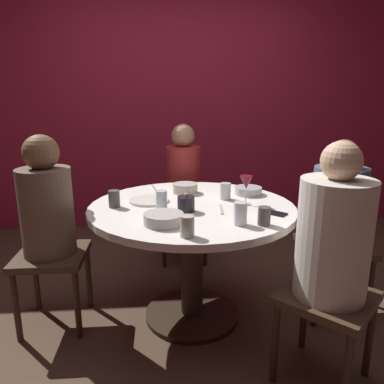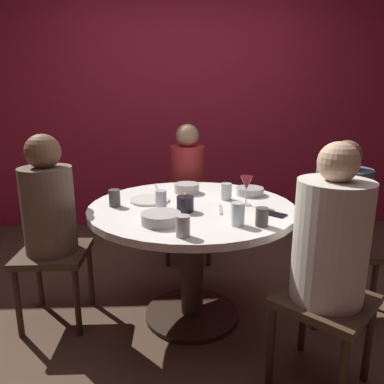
{
  "view_description": "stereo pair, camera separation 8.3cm",
  "coord_description": "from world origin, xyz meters",
  "px_view_note": "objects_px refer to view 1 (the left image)",
  "views": [
    {
      "loc": [
        -0.17,
        -2.09,
        1.37
      ],
      "look_at": [
        0.0,
        0.0,
        0.83
      ],
      "focal_mm": 34.27,
      "sensor_mm": 36.0,
      "label": 1
    },
    {
      "loc": [
        -0.09,
        -2.1,
        1.37
      ],
      "look_at": [
        0.0,
        0.0,
        0.83
      ],
      "focal_mm": 34.27,
      "sensor_mm": 36.0,
      "label": 2
    }
  ],
  "objects_px": {
    "seated_diner_left": "(47,212)",
    "cup_by_right_diner": "(187,226)",
    "dining_table": "(192,232)",
    "seated_diner_front_right": "(333,242)",
    "wine_glass": "(246,184)",
    "cup_by_left_diner": "(161,200)",
    "bowl_serving_large": "(248,191)",
    "bowl_small_white": "(185,188)",
    "bowl_salad_center": "(164,219)",
    "candle_holder": "(186,204)",
    "seated_diner_right": "(338,209)",
    "cup_center_front": "(264,216)",
    "dinner_plate": "(149,200)",
    "seated_diner_back": "(183,178)",
    "cell_phone": "(274,213)",
    "cup_near_candle": "(225,191)",
    "cup_far_edge": "(114,199)",
    "cup_beside_wine": "(240,213)"
  },
  "relations": [
    {
      "from": "cup_by_left_diner",
      "to": "cup_center_front",
      "type": "distance_m",
      "value": 0.6
    },
    {
      "from": "bowl_salad_center",
      "to": "candle_holder",
      "type": "bearing_deg",
      "value": 57.53
    },
    {
      "from": "cup_near_candle",
      "to": "candle_holder",
      "type": "bearing_deg",
      "value": -138.35
    },
    {
      "from": "cell_phone",
      "to": "cup_beside_wine",
      "type": "bearing_deg",
      "value": 169.56
    },
    {
      "from": "seated_diner_right",
      "to": "seated_diner_front_right",
      "type": "xyz_separation_m",
      "value": [
        -0.32,
        -0.6,
        0.03
      ]
    },
    {
      "from": "cup_by_right_diner",
      "to": "dining_table",
      "type": "bearing_deg",
      "value": 82.81
    },
    {
      "from": "wine_glass",
      "to": "cup_near_candle",
      "type": "distance_m",
      "value": 0.18
    },
    {
      "from": "seated_diner_front_right",
      "to": "wine_glass",
      "type": "xyz_separation_m",
      "value": [
        -0.27,
        0.58,
        0.14
      ]
    },
    {
      "from": "seated_diner_left",
      "to": "cup_beside_wine",
      "type": "distance_m",
      "value": 1.13
    },
    {
      "from": "dining_table",
      "to": "bowl_serving_large",
      "type": "distance_m",
      "value": 0.49
    },
    {
      "from": "seated_diner_right",
      "to": "cup_by_left_diner",
      "type": "distance_m",
      "value": 1.1
    },
    {
      "from": "bowl_serving_large",
      "to": "cup_near_candle",
      "type": "relative_size",
      "value": 1.75
    },
    {
      "from": "dining_table",
      "to": "seated_diner_back",
      "type": "distance_m",
      "value": 0.91
    },
    {
      "from": "bowl_serving_large",
      "to": "bowl_small_white",
      "type": "distance_m",
      "value": 0.42
    },
    {
      "from": "cup_near_candle",
      "to": "cup_by_left_diner",
      "type": "bearing_deg",
      "value": -154.55
    },
    {
      "from": "seated_diner_left",
      "to": "cup_far_edge",
      "type": "height_order",
      "value": "seated_diner_left"
    },
    {
      "from": "cup_by_left_diner",
      "to": "cup_by_right_diner",
      "type": "relative_size",
      "value": 1.12
    },
    {
      "from": "cup_by_right_diner",
      "to": "wine_glass",
      "type": "bearing_deg",
      "value": 51.95
    },
    {
      "from": "seated_diner_right",
      "to": "cup_near_candle",
      "type": "xyz_separation_m",
      "value": [
        -0.69,
        0.11,
        0.1
      ]
    },
    {
      "from": "cell_phone",
      "to": "bowl_serving_large",
      "type": "xyz_separation_m",
      "value": [
        -0.05,
        0.42,
        0.02
      ]
    },
    {
      "from": "bowl_serving_large",
      "to": "bowl_salad_center",
      "type": "height_order",
      "value": "bowl_salad_center"
    },
    {
      "from": "bowl_salad_center",
      "to": "wine_glass",
      "type": "bearing_deg",
      "value": 32.1
    },
    {
      "from": "seated_diner_back",
      "to": "wine_glass",
      "type": "height_order",
      "value": "seated_diner_back"
    },
    {
      "from": "seated_diner_left",
      "to": "cup_by_right_diner",
      "type": "xyz_separation_m",
      "value": [
        0.78,
        -0.51,
        0.07
      ]
    },
    {
      "from": "dining_table",
      "to": "cup_far_edge",
      "type": "bearing_deg",
      "value": -179.22
    },
    {
      "from": "cup_center_front",
      "to": "cup_beside_wine",
      "type": "distance_m",
      "value": 0.12
    },
    {
      "from": "seated_diner_front_right",
      "to": "cup_by_right_diner",
      "type": "height_order",
      "value": "seated_diner_front_right"
    },
    {
      "from": "cell_phone",
      "to": "seated_diner_front_right",
      "type": "bearing_deg",
      "value": -114.47
    },
    {
      "from": "seated_diner_left",
      "to": "cup_by_left_diner",
      "type": "distance_m",
      "value": 0.67
    },
    {
      "from": "seated_diner_right",
      "to": "cup_center_front",
      "type": "distance_m",
      "value": 0.7
    },
    {
      "from": "dining_table",
      "to": "cup_near_candle",
      "type": "xyz_separation_m",
      "value": [
        0.22,
        0.11,
        0.22
      ]
    },
    {
      "from": "seated_diner_front_right",
      "to": "cup_far_edge",
      "type": "distance_m",
      "value": 1.21
    },
    {
      "from": "seated_diner_right",
      "to": "cup_beside_wine",
      "type": "bearing_deg",
      "value": 27.74
    },
    {
      "from": "dining_table",
      "to": "seated_diner_front_right",
      "type": "xyz_separation_m",
      "value": [
        0.6,
        -0.6,
        0.16
      ]
    },
    {
      "from": "dinner_plate",
      "to": "seated_diner_back",
      "type": "bearing_deg",
      "value": 71.96
    },
    {
      "from": "dining_table",
      "to": "cup_far_edge",
      "type": "distance_m",
      "value": 0.51
    },
    {
      "from": "dining_table",
      "to": "candle_holder",
      "type": "xyz_separation_m",
      "value": [
        -0.04,
        -0.12,
        0.22
      ]
    },
    {
      "from": "bowl_serving_large",
      "to": "dining_table",
      "type": "bearing_deg",
      "value": -150.81
    },
    {
      "from": "seated_diner_front_right",
      "to": "dining_table",
      "type": "bearing_deg",
      "value": 0.0
    },
    {
      "from": "cup_beside_wine",
      "to": "wine_glass",
      "type": "bearing_deg",
      "value": 73.04
    },
    {
      "from": "seated_diner_left",
      "to": "bowl_serving_large",
      "type": "height_order",
      "value": "seated_diner_left"
    },
    {
      "from": "bowl_serving_large",
      "to": "cup_by_left_diner",
      "type": "relative_size",
      "value": 1.62
    },
    {
      "from": "cup_by_right_diner",
      "to": "cup_center_front",
      "type": "distance_m",
      "value": 0.42
    },
    {
      "from": "seated_diner_front_right",
      "to": "wine_glass",
      "type": "distance_m",
      "value": 0.66
    },
    {
      "from": "dining_table",
      "to": "bowl_serving_large",
      "type": "height_order",
      "value": "bowl_serving_large"
    },
    {
      "from": "wine_glass",
      "to": "cup_center_front",
      "type": "distance_m",
      "value": 0.38
    },
    {
      "from": "wine_glass",
      "to": "seated_diner_back",
      "type": "bearing_deg",
      "value": 109.47
    },
    {
      "from": "candle_holder",
      "to": "cup_by_left_diner",
      "type": "distance_m",
      "value": 0.14
    },
    {
      "from": "seated_diner_back",
      "to": "bowl_serving_large",
      "type": "relative_size",
      "value": 6.42
    },
    {
      "from": "wine_glass",
      "to": "cup_by_left_diner",
      "type": "bearing_deg",
      "value": -172.61
    }
  ]
}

